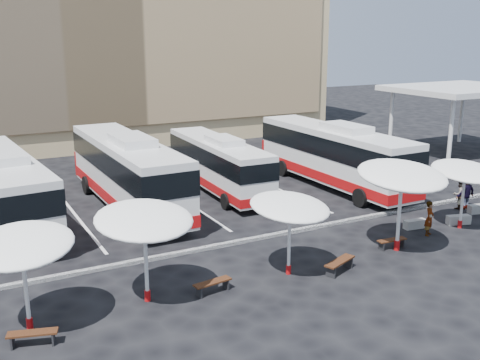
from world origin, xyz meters
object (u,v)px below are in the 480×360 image
sunshade_2 (290,207)px  conc_bench_1 (458,220)px  sunshade_3 (402,176)px  wood_bench_3 (392,241)px  passenger_0 (429,218)px  passenger_1 (460,194)px  bus_2 (218,162)px  sunshade_4 (465,172)px  wood_bench_1 (213,284)px  conc_bench_0 (415,224)px  bus_0 (5,187)px  wood_bench_0 (33,335)px  conc_bench_2 (479,209)px  wood_bench_2 (340,263)px  bus_1 (127,170)px  sunshade_0 (21,245)px  sunshade_1 (144,220)px  passenger_3 (466,191)px  bus_3 (334,154)px

sunshade_2 → conc_bench_1: (10.68, 1.04, -2.52)m
sunshade_3 → wood_bench_3: size_ratio=2.94×
passenger_0 → sunshade_2: bearing=154.4°
passenger_0 → passenger_1: bearing=-4.0°
bus_2 → sunshade_4: bearing=-54.9°
wood_bench_1 → conc_bench_0: size_ratio=1.33×
bus_0 → wood_bench_0: size_ratio=8.05×
sunshade_3 → wood_bench_0: sunshade_3 is taller
conc_bench_2 → sunshade_3: bearing=-166.0°
wood_bench_0 → wood_bench_2: bearing=-0.3°
bus_1 → sunshade_0: bus_1 is taller
bus_0 → passenger_1: 23.38m
bus_1 → wood_bench_0: size_ratio=8.46×
bus_2 → sunshade_1: sunshade_1 is taller
conc_bench_1 → passenger_1: bearing=41.0°
sunshade_0 → wood_bench_1: sunshade_0 is taller
bus_1 → sunshade_3: 14.37m
wood_bench_3 → conc_bench_2: size_ratio=1.15×
bus_0 → passenger_3: bearing=-25.9°
sunshade_1 → sunshade_3: bearing=-2.8°
sunshade_0 → conc_bench_1: bearing=2.0°
sunshade_2 → sunshade_3: (5.54, -0.11, 0.60)m
sunshade_2 → conc_bench_1: 11.02m
wood_bench_0 → conc_bench_0: bearing=7.5°
conc_bench_1 → wood_bench_2: bearing=-168.1°
bus_2 → sunshade_0: (-12.46, -11.78, 1.11)m
sunshade_2 → bus_0: bearing=128.5°
sunshade_1 → wood_bench_3: (11.12, -0.28, -2.68)m
wood_bench_0 → passenger_0: passenger_0 is taller
sunshade_3 → passenger_0: bearing=15.4°
sunshade_0 → sunshade_2: 9.62m
sunshade_4 → wood_bench_3: size_ratio=2.44×
passenger_0 → bus_3: bearing=51.6°
sunshade_4 → passenger_3: 3.87m
wood_bench_2 → conc_bench_1: bearing=11.9°
wood_bench_1 → passenger_0: (11.52, 0.71, 0.48)m
sunshade_3 → wood_bench_0: size_ratio=2.68×
sunshade_2 → passenger_0: (8.18, 0.61, -1.92)m
sunshade_1 → sunshade_3: sunshade_3 is taller
wood_bench_0 → sunshade_2: bearing=4.5°
sunshade_1 → sunshade_2: (5.64, -0.43, -0.25)m
conc_bench_0 → passenger_3: bearing=12.8°
bus_3 → wood_bench_3: (-4.05, -9.60, -1.72)m
wood_bench_3 → passenger_3: passenger_3 is taller
wood_bench_0 → wood_bench_1: wood_bench_0 is taller
wood_bench_2 → sunshade_3: bearing=10.8°
sunshade_3 → conc_bench_1: 6.13m
bus_1 → passenger_0: (11.06, -10.85, -1.27)m
sunshade_2 → conc_bench_0: (8.31, 1.61, -2.54)m
bus_0 → conc_bench_1: bus_0 is taller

